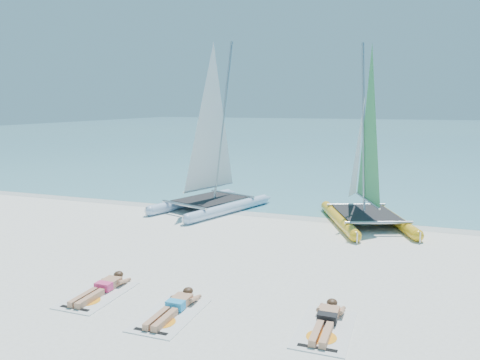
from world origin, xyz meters
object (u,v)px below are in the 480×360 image
at_px(towel_b, 170,315).
at_px(towel_c, 325,329).
at_px(catamaran_blue, 211,158).
at_px(sunbather_a, 103,287).
at_px(sunbather_b, 175,306).
at_px(sunbather_c, 327,319).
at_px(catamaran_yellow, 364,164).
at_px(towel_a, 98,295).

bearing_deg(towel_b, towel_c, 8.89).
distance_m(catamaran_blue, sunbather_a, 8.86).
distance_m(sunbather_b, sunbather_c, 3.06).
xyz_separation_m(towel_b, sunbather_b, (0.00, 0.19, 0.11)).
xyz_separation_m(catamaran_yellow, towel_b, (-2.84, -9.23, -2.06)).
height_order(towel_b, towel_c, same).
bearing_deg(catamaran_yellow, towel_b, -128.86).
xyz_separation_m(towel_a, sunbather_a, (0.00, 0.19, 0.11)).
relative_size(towel_b, sunbather_c, 1.07).
bearing_deg(towel_c, sunbather_a, 179.50).
relative_size(towel_a, sunbather_b, 1.07).
xyz_separation_m(catamaran_yellow, towel_c, (0.19, -8.75, -2.06)).
relative_size(catamaran_yellow, sunbather_c, 3.81).
relative_size(catamaran_yellow, sunbather_a, 3.81).
xyz_separation_m(sunbather_b, sunbather_c, (3.03, 0.47, 0.00)).
bearing_deg(sunbather_b, sunbather_a, 170.72).
distance_m(sunbather_a, towel_c, 5.02).
height_order(towel_a, sunbather_b, sunbather_b).
distance_m(catamaran_yellow, towel_a, 10.34).
xyz_separation_m(catamaran_yellow, sunbather_b, (-2.84, -9.04, -1.95)).
distance_m(towel_a, sunbather_a, 0.22).
relative_size(catamaran_blue, towel_a, 3.73).
bearing_deg(sunbather_b, towel_a, 176.17).
bearing_deg(catamaran_blue, towel_c, -35.36).
distance_m(catamaran_blue, sunbather_b, 9.61).
height_order(catamaran_yellow, towel_c, catamaran_yellow).
xyz_separation_m(catamaran_blue, towel_b, (3.04, -9.10, -2.05)).
relative_size(catamaran_yellow, towel_c, 3.56).
bearing_deg(towel_a, catamaran_blue, 96.82).
bearing_deg(towel_a, towel_b, -9.28).
bearing_deg(sunbather_a, towel_b, -14.56).
relative_size(towel_a, towel_b, 1.00).
bearing_deg(towel_b, catamaran_yellow, 72.92).
bearing_deg(sunbather_c, towel_c, -90.00).
xyz_separation_m(sunbather_a, sunbather_b, (1.99, -0.33, 0.00)).
bearing_deg(sunbather_c, towel_b, -167.60).
height_order(catamaran_yellow, towel_a, catamaran_yellow).
bearing_deg(sunbather_b, catamaran_yellow, 72.58).
height_order(catamaran_blue, sunbather_c, catamaran_blue).
distance_m(towel_a, towel_b, 2.02).
height_order(sunbather_a, towel_c, sunbather_a).
xyz_separation_m(catamaran_yellow, towel_a, (-4.83, -8.90, -2.06)).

